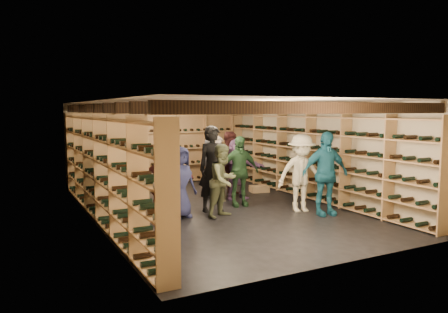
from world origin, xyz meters
TOP-DOWN VIEW (x-y plane):
  - ground at (0.00, 0.00)m, footprint 8.00×8.00m
  - walls at (0.00, 0.00)m, footprint 5.52×8.02m
  - ceiling at (0.00, 0.00)m, footprint 5.50×8.00m
  - ceiling_joists at (0.00, 0.00)m, footprint 5.40×7.12m
  - wine_rack_left at (-2.57, 0.00)m, footprint 0.32×7.50m
  - wine_rack_right at (2.57, 0.00)m, footprint 0.32×7.50m
  - wine_rack_back at (0.00, 3.83)m, footprint 4.70×0.30m
  - crate_stack_left at (-1.34, 1.90)m, footprint 0.55×0.42m
  - crate_stack_right at (-0.44, 2.42)m, footprint 0.59×0.49m
  - crate_loose at (1.89, 1.30)m, footprint 0.57×0.45m
  - person_0 at (-2.00, 0.07)m, footprint 0.83×0.66m
  - person_1 at (-0.21, -0.16)m, footprint 0.71×0.49m
  - person_2 at (-0.25, -0.71)m, footprint 0.91×0.83m
  - person_3 at (1.49, -1.07)m, footprint 1.22×0.87m
  - person_4 at (1.73, -1.56)m, footprint 1.11×0.62m
  - person_5 at (-1.26, 0.22)m, footprint 1.44×0.96m
  - person_6 at (-1.08, -0.37)m, footprint 0.82×0.64m
  - person_7 at (0.35, 0.72)m, footprint 0.65×0.49m
  - person_8 at (1.03, 1.30)m, footprint 0.94×0.80m
  - person_9 at (-1.71, 0.54)m, footprint 1.04×0.66m
  - person_10 at (0.55, 0.05)m, footprint 1.01×0.56m
  - person_11 at (0.90, 0.77)m, footprint 1.43×0.53m
  - person_12 at (0.46, 1.30)m, footprint 0.87×0.70m

SIDE VIEW (x-z plane):
  - ground at x=0.00m, z-range 0.00..0.00m
  - crate_loose at x=1.89m, z-range 0.00..0.17m
  - crate_stack_right at x=-0.44m, z-range 0.00..0.34m
  - crate_stack_left at x=-1.34m, z-range 0.00..0.68m
  - person_5 at x=-1.26m, z-range 0.00..1.49m
  - person_6 at x=-1.08m, z-range 0.00..1.49m
  - person_0 at x=-2.00m, z-range 0.00..1.50m
  - person_11 at x=0.90m, z-range 0.00..1.52m
  - person_2 at x=-0.25m, z-range 0.00..1.53m
  - person_9 at x=-1.71m, z-range 0.00..1.54m
  - person_12 at x=0.46m, z-range 0.00..1.54m
  - person_7 at x=0.35m, z-range 0.00..1.61m
  - person_10 at x=0.55m, z-range 0.00..1.63m
  - person_8 at x=1.03m, z-range 0.00..1.67m
  - person_3 at x=1.49m, z-range 0.00..1.70m
  - person_4 at x=1.73m, z-range 0.00..1.78m
  - person_1 at x=-0.21m, z-range 0.00..1.88m
  - wine_rack_back at x=0.00m, z-range 0.00..2.15m
  - wine_rack_left at x=-2.57m, z-range 0.00..2.15m
  - wine_rack_right at x=2.57m, z-range 0.00..2.15m
  - walls at x=0.00m, z-range 0.00..2.40m
  - ceiling_joists at x=0.00m, z-range 2.17..2.35m
  - ceiling at x=0.00m, z-range 2.40..2.40m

